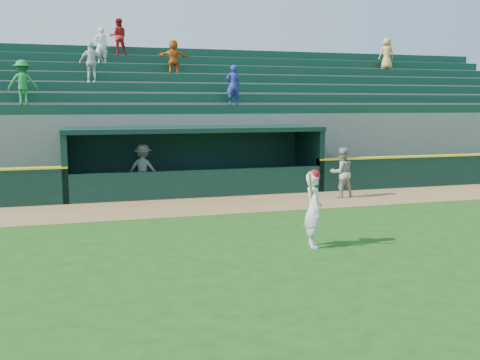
# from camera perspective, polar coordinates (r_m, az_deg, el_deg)

# --- Properties ---
(ground) EXTENTS (120.00, 120.00, 0.00)m
(ground) POSITION_cam_1_polar(r_m,az_deg,el_deg) (12.94, 1.98, -6.67)
(ground) COLOR #1B4711
(ground) RESTS_ON ground
(warning_track) EXTENTS (40.00, 3.00, 0.01)m
(warning_track) POSITION_cam_1_polar(r_m,az_deg,el_deg) (17.55, -3.00, -2.73)
(warning_track) COLOR olive
(warning_track) RESTS_ON ground
(dugout_player_front) EXTENTS (0.87, 0.68, 1.78)m
(dugout_player_front) POSITION_cam_1_polar(r_m,az_deg,el_deg) (19.31, 10.79, 0.78)
(dugout_player_front) COLOR #979792
(dugout_player_front) RESTS_ON ground
(dugout_player_inside) EXTENTS (1.37, 1.12, 1.85)m
(dugout_player_inside) POSITION_cam_1_polar(r_m,az_deg,el_deg) (20.01, -10.27, 1.15)
(dugout_player_inside) COLOR gray
(dugout_player_inside) RESTS_ON ground
(dugout) EXTENTS (9.40, 2.80, 2.46)m
(dugout) POSITION_cam_1_polar(r_m,az_deg,el_deg) (20.37, -5.02, 2.59)
(dugout) COLOR slate
(dugout) RESTS_ON ground
(stands) EXTENTS (34.50, 6.25, 7.52)m
(stands) POSITION_cam_1_polar(r_m,az_deg,el_deg) (24.78, -7.18, 5.94)
(stands) COLOR slate
(stands) RESTS_ON ground
(batter_at_plate) EXTENTS (0.60, 0.80, 1.83)m
(batter_at_plate) POSITION_cam_1_polar(r_m,az_deg,el_deg) (12.47, 7.84, -3.02)
(batter_at_plate) COLOR white
(batter_at_plate) RESTS_ON ground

